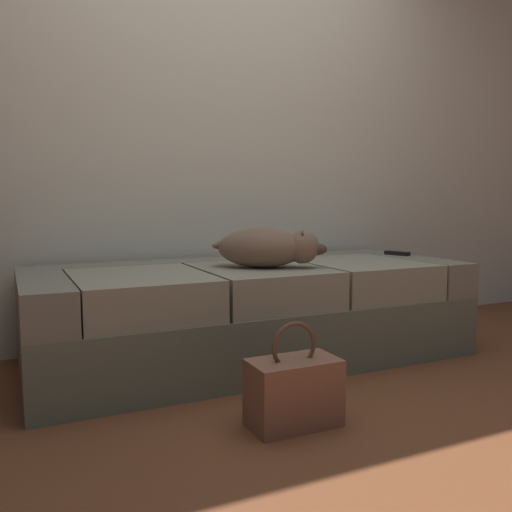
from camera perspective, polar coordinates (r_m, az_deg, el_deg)
The scene contains 6 objects.
ground_plane at distance 1.97m, azimuth 12.37°, elevation -18.14°, with size 10.00×10.00×0.00m, color brown.
back_wall at distance 3.21m, azimuth -4.74°, elevation 16.74°, with size 6.40×0.10×2.80m, color silver.
couch at distance 2.71m, azimuth -0.46°, elevation -6.01°, with size 2.16×0.89×0.48m.
dog_tan at distance 2.56m, azimuth 1.29°, elevation 0.91°, with size 0.53×0.42×0.19m.
tv_remote at distance 3.25m, azimuth 14.84°, elevation 0.28°, with size 0.04×0.15×0.02m, color black.
handbag at distance 1.96m, azimuth 4.04°, elevation -14.17°, with size 0.32×0.18×0.38m.
Camera 1 is at (-1.11, -1.42, 0.80)m, focal length 37.49 mm.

